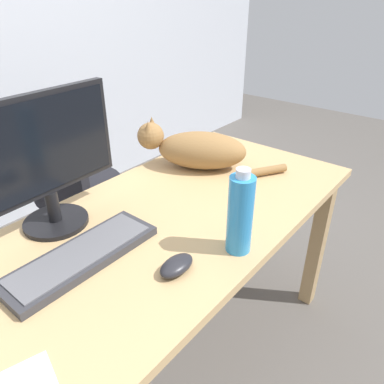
% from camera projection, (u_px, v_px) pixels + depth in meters
% --- Properties ---
extents(ground_plane, '(8.00, 8.00, 0.00)m').
position_uv_depth(ground_plane, '(166.00, 365.00, 1.54)').
color(ground_plane, '#59544F').
extents(desk, '(1.57, 0.71, 0.72)m').
position_uv_depth(desk, '(160.00, 246.00, 1.24)').
color(desk, tan).
rests_on(desk, ground_plane).
extents(office_chair, '(0.51, 0.49, 0.92)m').
position_uv_depth(office_chair, '(76.00, 207.00, 1.89)').
color(office_chair, black).
rests_on(office_chair, ground_plane).
extents(monitor, '(0.48, 0.20, 0.41)m').
position_uv_depth(monitor, '(43.00, 159.00, 1.07)').
color(monitor, black).
rests_on(monitor, desk).
extents(keyboard, '(0.44, 0.15, 0.03)m').
position_uv_depth(keyboard, '(82.00, 256.00, 1.02)').
color(keyboard, '#333338').
rests_on(keyboard, desk).
extents(cat, '(0.35, 0.54, 0.20)m').
position_uv_depth(cat, '(196.00, 149.00, 1.51)').
color(cat, olive).
rests_on(cat, desk).
extents(computer_mouse, '(0.11, 0.06, 0.04)m').
position_uv_depth(computer_mouse, '(177.00, 265.00, 0.97)').
color(computer_mouse, '#232328').
rests_on(computer_mouse, desk).
extents(water_bottle, '(0.07, 0.07, 0.26)m').
position_uv_depth(water_bottle, '(240.00, 214.00, 1.01)').
color(water_bottle, '#2D8CD1').
rests_on(water_bottle, desk).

